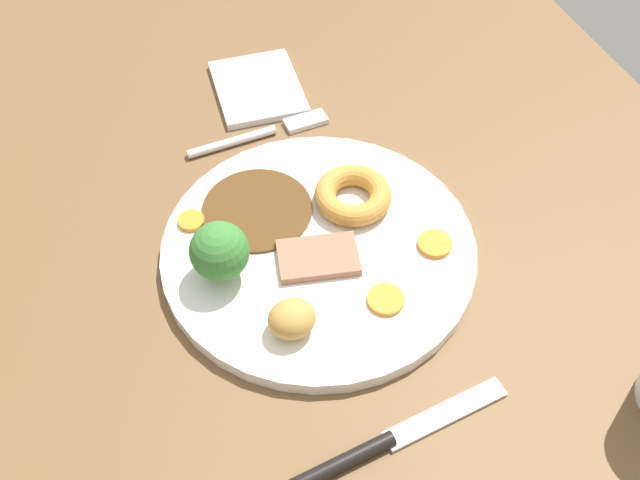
{
  "coord_description": "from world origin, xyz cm",
  "views": [
    {
      "loc": [
        39.48,
        -15.16,
        57.4
      ],
      "look_at": [
        0.28,
        0.03,
        6.0
      ],
      "focal_mm": 42.23,
      "sensor_mm": 36.0,
      "label": 1
    }
  ],
  "objects_px": {
    "carrot_coin_back": "(435,244)",
    "carrot_coin_side": "(191,221)",
    "fork": "(263,133)",
    "knife": "(382,444)",
    "carrot_coin_front": "(386,300)",
    "meat_slice_main": "(318,257)",
    "broccoli_floret": "(221,255)",
    "dinner_plate": "(320,252)",
    "folded_napkin": "(258,88)",
    "roast_potato_left": "(292,319)",
    "yorkshire_pudding": "(353,195)"
  },
  "relations": [
    {
      "from": "carrot_coin_back",
      "to": "carrot_coin_side",
      "type": "bearing_deg",
      "value": -118.29
    },
    {
      "from": "fork",
      "to": "knife",
      "type": "relative_size",
      "value": 0.82
    },
    {
      "from": "carrot_coin_front",
      "to": "carrot_coin_back",
      "type": "distance_m",
      "value": 0.08
    },
    {
      "from": "carrot_coin_front",
      "to": "carrot_coin_side",
      "type": "relative_size",
      "value": 1.3
    },
    {
      "from": "meat_slice_main",
      "to": "broccoli_floret",
      "type": "xyz_separation_m",
      "value": [
        -0.01,
        -0.08,
        0.03
      ]
    },
    {
      "from": "dinner_plate",
      "to": "broccoli_floret",
      "type": "bearing_deg",
      "value": -89.01
    },
    {
      "from": "carrot_coin_back",
      "to": "folded_napkin",
      "type": "distance_m",
      "value": 0.29
    },
    {
      "from": "roast_potato_left",
      "to": "carrot_coin_back",
      "type": "distance_m",
      "value": 0.15
    },
    {
      "from": "meat_slice_main",
      "to": "dinner_plate",
      "type": "bearing_deg",
      "value": 152.81
    },
    {
      "from": "roast_potato_left",
      "to": "dinner_plate",
      "type": "bearing_deg",
      "value": 144.05
    },
    {
      "from": "meat_slice_main",
      "to": "folded_napkin",
      "type": "bearing_deg",
      "value": 173.91
    },
    {
      "from": "fork",
      "to": "yorkshire_pudding",
      "type": "bearing_deg",
      "value": -73.42
    },
    {
      "from": "dinner_plate",
      "to": "carrot_coin_front",
      "type": "xyz_separation_m",
      "value": [
        0.07,
        0.03,
        0.01
      ]
    },
    {
      "from": "yorkshire_pudding",
      "to": "broccoli_floret",
      "type": "distance_m",
      "value": 0.14
    },
    {
      "from": "roast_potato_left",
      "to": "knife",
      "type": "xyz_separation_m",
      "value": [
        0.11,
        0.03,
        -0.02
      ]
    },
    {
      "from": "knife",
      "to": "yorkshire_pudding",
      "type": "bearing_deg",
      "value": 66.9
    },
    {
      "from": "dinner_plate",
      "to": "folded_napkin",
      "type": "distance_m",
      "value": 0.24
    },
    {
      "from": "knife",
      "to": "folded_napkin",
      "type": "bearing_deg",
      "value": 78.52
    },
    {
      "from": "roast_potato_left",
      "to": "folded_napkin",
      "type": "relative_size",
      "value": 0.36
    },
    {
      "from": "roast_potato_left",
      "to": "carrot_coin_front",
      "type": "height_order",
      "value": "roast_potato_left"
    },
    {
      "from": "roast_potato_left",
      "to": "carrot_coin_side",
      "type": "xyz_separation_m",
      "value": [
        -0.14,
        -0.05,
        -0.01
      ]
    },
    {
      "from": "roast_potato_left",
      "to": "folded_napkin",
      "type": "distance_m",
      "value": 0.32
    },
    {
      "from": "broccoli_floret",
      "to": "knife",
      "type": "xyz_separation_m",
      "value": [
        0.18,
        0.07,
        -0.04
      ]
    },
    {
      "from": "dinner_plate",
      "to": "folded_napkin",
      "type": "xyz_separation_m",
      "value": [
        -0.24,
        0.02,
        -0.0
      ]
    },
    {
      "from": "knife",
      "to": "broccoli_floret",
      "type": "bearing_deg",
      "value": 104.09
    },
    {
      "from": "carrot_coin_side",
      "to": "fork",
      "type": "bearing_deg",
      "value": 134.68
    },
    {
      "from": "dinner_plate",
      "to": "carrot_coin_back",
      "type": "xyz_separation_m",
      "value": [
        0.04,
        0.1,
        0.01
      ]
    },
    {
      "from": "dinner_plate",
      "to": "roast_potato_left",
      "type": "bearing_deg",
      "value": -35.95
    },
    {
      "from": "broccoli_floret",
      "to": "fork",
      "type": "xyz_separation_m",
      "value": [
        -0.17,
        0.09,
        -0.04
      ]
    },
    {
      "from": "folded_napkin",
      "to": "carrot_coin_side",
      "type": "bearing_deg",
      "value": -34.88
    },
    {
      "from": "broccoli_floret",
      "to": "meat_slice_main",
      "type": "bearing_deg",
      "value": 81.86
    },
    {
      "from": "roast_potato_left",
      "to": "fork",
      "type": "height_order",
      "value": "roast_potato_left"
    },
    {
      "from": "carrot_coin_side",
      "to": "knife",
      "type": "height_order",
      "value": "carrot_coin_side"
    },
    {
      "from": "yorkshire_pudding",
      "to": "broccoli_floret",
      "type": "bearing_deg",
      "value": -73.5
    },
    {
      "from": "dinner_plate",
      "to": "knife",
      "type": "xyz_separation_m",
      "value": [
        0.19,
        -0.02,
        -0.0
      ]
    },
    {
      "from": "carrot_coin_back",
      "to": "broccoli_floret",
      "type": "distance_m",
      "value": 0.19
    },
    {
      "from": "yorkshire_pudding",
      "to": "carrot_coin_side",
      "type": "relative_size",
      "value": 2.96
    },
    {
      "from": "fork",
      "to": "folded_napkin",
      "type": "height_order",
      "value": "fork"
    },
    {
      "from": "carrot_coin_back",
      "to": "dinner_plate",
      "type": "bearing_deg",
      "value": -110.33
    },
    {
      "from": "fork",
      "to": "folded_napkin",
      "type": "bearing_deg",
      "value": 73.28
    },
    {
      "from": "roast_potato_left",
      "to": "carrot_coin_side",
      "type": "bearing_deg",
      "value": -161.55
    },
    {
      "from": "carrot_coin_back",
      "to": "knife",
      "type": "bearing_deg",
      "value": -38.19
    },
    {
      "from": "roast_potato_left",
      "to": "broccoli_floret",
      "type": "distance_m",
      "value": 0.08
    },
    {
      "from": "roast_potato_left",
      "to": "carrot_coin_side",
      "type": "height_order",
      "value": "roast_potato_left"
    },
    {
      "from": "meat_slice_main",
      "to": "yorkshire_pudding",
      "type": "xyz_separation_m",
      "value": [
        -0.05,
        0.05,
        0.01
      ]
    },
    {
      "from": "carrot_coin_back",
      "to": "carrot_coin_side",
      "type": "distance_m",
      "value": 0.22
    },
    {
      "from": "carrot_coin_side",
      "to": "broccoli_floret",
      "type": "xyz_separation_m",
      "value": [
        0.07,
        0.01,
        0.03
      ]
    },
    {
      "from": "carrot_coin_side",
      "to": "fork",
      "type": "distance_m",
      "value": 0.14
    },
    {
      "from": "broccoli_floret",
      "to": "fork",
      "type": "bearing_deg",
      "value": 151.98
    },
    {
      "from": "knife",
      "to": "folded_napkin",
      "type": "distance_m",
      "value": 0.43
    }
  ]
}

